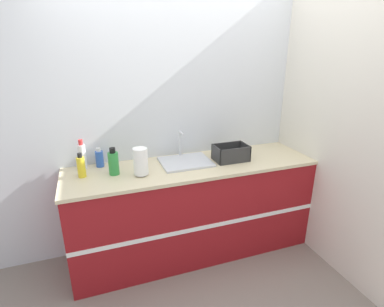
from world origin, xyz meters
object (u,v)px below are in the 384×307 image
bottle_yellow (81,166)px  bottle_green (114,163)px  paper_towel_roll (141,162)px  sink (185,161)px  bottle_blue (100,158)px  dish_rack (231,154)px  bottle_white_spray (82,156)px

bottle_yellow → bottle_green: bearing=-7.2°
paper_towel_roll → sink: bearing=18.4°
paper_towel_roll → bottle_green: (-0.21, 0.10, -0.02)m
bottle_green → bottle_yellow: (-0.26, 0.03, -0.01)m
bottle_green → bottle_blue: size_ratio=1.34×
dish_rack → bottle_blue: 1.21m
bottle_blue → bottle_white_spray: 0.15m
paper_towel_roll → bottle_green: paper_towel_roll is taller
sink → bottle_blue: (-0.75, 0.17, 0.06)m
paper_towel_roll → bottle_white_spray: bearing=145.2°
paper_towel_roll → bottle_blue: 0.45m
sink → bottle_blue: sink is taller
paper_towel_roll → bottle_blue: (-0.31, 0.31, -0.04)m
sink → bottle_yellow: bearing=-178.9°
dish_rack → bottle_green: (-1.08, 0.03, 0.05)m
bottle_yellow → bottle_blue: bottle_yellow is taller
bottle_yellow → bottle_white_spray: 0.19m
bottle_blue → dish_rack: bearing=-12.0°
bottle_green → bottle_blue: bearing=115.3°
dish_rack → bottle_yellow: 1.34m
bottle_green → bottle_white_spray: (-0.24, 0.22, 0.01)m
bottle_blue → bottle_yellow: bearing=-129.9°
dish_rack → bottle_white_spray: (-1.32, 0.25, 0.06)m
bottle_green → bottle_white_spray: bearing=137.8°
dish_rack → bottle_white_spray: bearing=169.1°
dish_rack → paper_towel_roll: bearing=-175.8°
paper_towel_roll → bottle_yellow: 0.49m
bottle_yellow → bottle_white_spray: (0.01, 0.19, 0.03)m
bottle_yellow → dish_rack: bearing=-2.8°
paper_towel_roll → bottle_white_spray: size_ratio=0.89×
bottle_yellow → bottle_blue: bearing=50.1°
bottle_yellow → bottle_blue: size_ratio=1.19×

